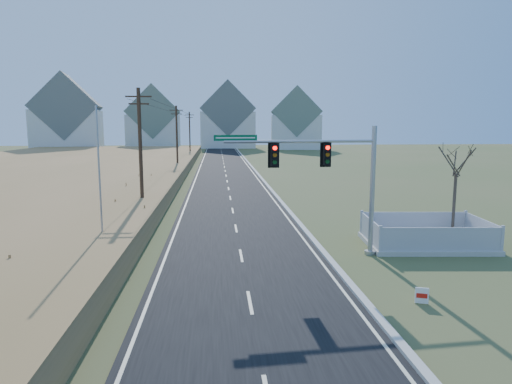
# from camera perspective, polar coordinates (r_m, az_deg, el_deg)

# --- Properties ---
(ground) EXTENTS (260.00, 260.00, 0.00)m
(ground) POSITION_cam_1_polar(r_m,az_deg,el_deg) (18.95, -1.21, -11.53)
(ground) COLOR #425328
(ground) RESTS_ON ground
(road) EXTENTS (8.00, 180.00, 0.06)m
(road) POSITION_cam_1_polar(r_m,az_deg,el_deg) (68.10, -3.94, 2.97)
(road) COLOR black
(road) RESTS_ON ground
(curb) EXTENTS (0.30, 180.00, 0.18)m
(curb) POSITION_cam_1_polar(r_m,az_deg,el_deg) (68.29, -0.45, 3.05)
(curb) COLOR #B2AFA8
(curb) RESTS_ON ground
(reed_marsh) EXTENTS (38.00, 110.00, 1.30)m
(reed_marsh) POSITION_cam_1_polar(r_m,az_deg,el_deg) (62.41, -26.40, 2.19)
(reed_marsh) COLOR #AB7C4D
(reed_marsh) RESTS_ON ground
(utility_pole_near) EXTENTS (1.80, 0.26, 9.00)m
(utility_pole_near) POSITION_cam_1_polar(r_m,az_deg,el_deg) (33.27, -14.24, 5.09)
(utility_pole_near) COLOR #422D1E
(utility_pole_near) RESTS_ON ground
(utility_pole_mid) EXTENTS (1.80, 0.26, 9.00)m
(utility_pole_mid) POSITION_cam_1_polar(r_m,az_deg,el_deg) (63.04, -9.86, 6.67)
(utility_pole_mid) COLOR #422D1E
(utility_pole_mid) RESTS_ON ground
(utility_pole_far) EXTENTS (1.80, 0.26, 9.00)m
(utility_pole_far) POSITION_cam_1_polar(r_m,az_deg,el_deg) (92.95, -8.28, 7.22)
(utility_pole_far) COLOR #422D1E
(utility_pole_far) RESTS_ON ground
(condo_nw) EXTENTS (17.69, 13.38, 19.05)m
(condo_nw) POSITION_cam_1_polar(r_m,az_deg,el_deg) (123.42, -22.54, 8.35)
(condo_nw) COLOR silver
(condo_nw) RESTS_ON ground
(condo_nnw) EXTENTS (14.93, 11.17, 17.03)m
(condo_nnw) POSITION_cam_1_polar(r_m,az_deg,el_deg) (126.91, -12.69, 8.42)
(condo_nnw) COLOR silver
(condo_nnw) RESTS_ON ground
(condo_n) EXTENTS (15.27, 10.20, 18.54)m
(condo_n) POSITION_cam_1_polar(r_m,az_deg,el_deg) (129.83, -3.57, 8.90)
(condo_n) COLOR silver
(condo_n) RESTS_ON ground
(condo_ne) EXTENTS (14.12, 10.51, 16.52)m
(condo_ne) POSITION_cam_1_polar(r_m,az_deg,el_deg) (123.60, 4.99, 8.55)
(condo_ne) COLOR silver
(condo_ne) RESTS_ON ground
(traffic_signal_mast) EXTENTS (8.04, 0.85, 6.41)m
(traffic_signal_mast) POSITION_cam_1_polar(r_m,az_deg,el_deg) (22.47, 10.11, 2.02)
(traffic_signal_mast) COLOR #9EA0A5
(traffic_signal_mast) RESTS_ON ground
(fence_enclosure) EXTENTS (6.68, 4.84, 1.45)m
(fence_enclosure) POSITION_cam_1_polar(r_m,az_deg,el_deg) (26.39, 20.42, -5.67)
(fence_enclosure) COLOR #B7B5AD
(fence_enclosure) RESTS_ON ground
(open_sign) EXTENTS (0.46, 0.21, 0.59)m
(open_sign) POSITION_cam_1_polar(r_m,az_deg,el_deg) (18.02, 20.02, -12.06)
(open_sign) COLOR white
(open_sign) RESTS_ON ground
(flagpole) EXTENTS (0.33, 0.33, 7.38)m
(flagpole) POSITION_cam_1_polar(r_m,az_deg,el_deg) (23.19, -18.86, -0.77)
(flagpole) COLOR #B7B5AD
(flagpole) RESTS_ON ground
(bare_tree) EXTENTS (2.16, 2.16, 5.71)m
(bare_tree) POSITION_cam_1_polar(r_m,az_deg,el_deg) (27.70, 23.82, 3.85)
(bare_tree) COLOR #4C3F33
(bare_tree) RESTS_ON ground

